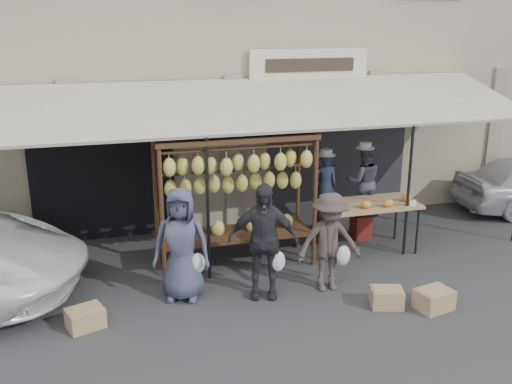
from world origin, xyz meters
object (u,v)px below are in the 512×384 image
vendor_right (363,181)px  vendor_left (325,186)px  crate_near_b (434,299)px  customer_mid (263,241)px  produce_table (370,205)px  crate_far (85,318)px  crate_near_a (387,298)px  customer_right (329,242)px  banana_rack (236,175)px  customer_left (181,244)px

vendor_right → vendor_left: bearing=6.7°
crate_near_b → customer_mid: bearing=154.0°
produce_table → vendor_right: bearing=74.5°
produce_table → crate_far: bearing=-164.4°
crate_near_a → vendor_right: bearing=71.7°
vendor_right → crate_near_a: 2.89m
produce_table → customer_right: 1.75m
customer_mid → customer_right: 1.03m
banana_rack → crate_far: size_ratio=5.58×
banana_rack → produce_table: banana_rack is taller
vendor_right → customer_mid: 3.05m
customer_left → customer_right: (2.18, -0.34, -0.08)m
vendor_left → customer_left: customer_left is taller
vendor_left → crate_near_b: bearing=113.3°
customer_mid → crate_far: bearing=-157.1°
produce_table → customer_left: size_ratio=1.00×
vendor_right → crate_near_a: (-0.85, -2.58, -0.98)m
vendor_left → customer_right: (-0.72, -1.90, -0.29)m
customer_right → crate_near_a: bearing=-48.5°
vendor_right → customer_mid: (-2.48, -1.76, -0.24)m
produce_table → customer_right: (-1.28, -1.19, -0.09)m
produce_table → vendor_left: size_ratio=1.39×
customer_left → crate_near_a: bearing=-3.0°
customer_mid → crate_far: customer_mid is taller
banana_rack → customer_right: bearing=-47.9°
vendor_left → customer_left: (-2.90, -1.56, -0.22)m
produce_table → customer_right: size_ratio=1.10×
crate_far → banana_rack: bearing=29.8°
customer_left → crate_far: 1.65m
vendor_left → banana_rack: bearing=33.3°
crate_near_a → crate_far: 4.23m
customer_left → vendor_left: bearing=46.6°
banana_rack → vendor_right: bearing=12.8°
crate_near_b → customer_right: bearing=140.0°
banana_rack → vendor_left: (1.85, 0.65, -0.51)m
produce_table → crate_near_a: size_ratio=3.78×
vendor_left → customer_mid: (-1.74, -1.83, -0.19)m
vendor_left → customer_mid: 2.53m
vendor_right → customer_left: (-3.64, -1.49, -0.26)m
customer_left → vendor_right: bearing=40.7°
banana_rack → vendor_left: bearing=19.5°
produce_table → crate_near_b: size_ratio=3.44×
vendor_right → produce_table: bearing=86.4°
vendor_right → crate_far: vendor_right is taller
vendor_right → crate_far: 5.51m
vendor_right → crate_near_b: 3.02m
vendor_right → crate_near_b: vendor_right is taller
vendor_right → banana_rack: bearing=24.7°
vendor_right → customer_left: 3.94m
customer_mid → crate_near_a: size_ratio=3.91×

